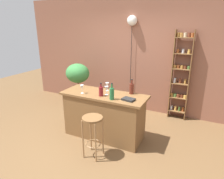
{
  "coord_description": "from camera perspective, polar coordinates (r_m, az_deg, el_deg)",
  "views": [
    {
      "loc": [
        1.69,
        -2.78,
        2.13
      ],
      "look_at": [
        0.05,
        0.55,
        0.91
      ],
      "focal_mm": 31.77,
      "sensor_mm": 36.0,
      "label": 1
    }
  ],
  "objects": [
    {
      "name": "wine_glass_center",
      "position": [
        3.87,
        -1.4,
        1.31
      ],
      "size": [
        0.07,
        0.07,
        0.16
      ],
      "color": "silver",
      "rests_on": "kitchen_counter"
    },
    {
      "name": "plant_stool",
      "position": [
        5.34,
        -9.43,
        -3.45
      ],
      "size": [
        0.29,
        0.29,
        0.37
      ],
      "primitive_type": "cylinder",
      "color": "#2D2823",
      "rests_on": "ground"
    },
    {
      "name": "bottle_spirits_clear",
      "position": [
        3.6,
        -3.19,
        -0.47
      ],
      "size": [
        0.08,
        0.08,
        0.24
      ],
      "color": "maroon",
      "rests_on": "kitchen_counter"
    },
    {
      "name": "kitchen_counter",
      "position": [
        3.9,
        -2.3,
        -7.41
      ],
      "size": [
        1.64,
        0.62,
        0.89
      ],
      "color": "brown",
      "rests_on": "ground"
    },
    {
      "name": "cookbook",
      "position": [
        3.42,
        4.77,
        -2.84
      ],
      "size": [
        0.23,
        0.18,
        0.03
      ],
      "primitive_type": "cube",
      "rotation": [
        0.0,
        0.0,
        -0.17
      ],
      "color": "black",
      "rests_on": "kitchen_counter"
    },
    {
      "name": "wine_glass_left",
      "position": [
        3.77,
        -8.63,
        0.61
      ],
      "size": [
        0.07,
        0.07,
        0.16
      ],
      "color": "silver",
      "rests_on": "kitchen_counter"
    },
    {
      "name": "potted_plant",
      "position": [
        5.12,
        -9.86,
        4.26
      ],
      "size": [
        0.61,
        0.55,
        0.83
      ],
      "color": "#935B3D",
      "rests_on": "plant_stool"
    },
    {
      "name": "ground",
      "position": [
        3.89,
        -4.39,
        -15.1
      ],
      "size": [
        12.0,
        12.0,
        0.0
      ],
      "primitive_type": "plane",
      "color": "brown"
    },
    {
      "name": "spice_shelf",
      "position": [
        4.74,
        19.14,
        3.81
      ],
      "size": [
        0.4,
        0.17,
        2.04
      ],
      "color": "brown",
      "rests_on": "ground"
    },
    {
      "name": "pendant_globe_light",
      "position": [
        4.94,
        5.82,
        18.88
      ],
      "size": [
        0.24,
        0.24,
        2.34
      ],
      "color": "black",
      "rests_on": "ground"
    },
    {
      "name": "wine_glass_right",
      "position": [
        3.64,
        -1.61,
        0.21
      ],
      "size": [
        0.07,
        0.07,
        0.16
      ],
      "color": "silver",
      "rests_on": "kitchen_counter"
    },
    {
      "name": "bottle_olive_oil",
      "position": [
        3.42,
        -0.06,
        -1.11
      ],
      "size": [
        0.08,
        0.08,
        0.3
      ],
      "color": "#236638",
      "rests_on": "kitchen_counter"
    },
    {
      "name": "bar_stool",
      "position": [
        3.3,
        -5.57,
        -10.85
      ],
      "size": [
        0.34,
        0.34,
        0.72
      ],
      "color": "#997047",
      "rests_on": "ground"
    },
    {
      "name": "back_wall",
      "position": [
        5.08,
        6.57,
        9.78
      ],
      "size": [
        6.4,
        0.1,
        2.8
      ],
      "primitive_type": "cube",
      "color": "#8C5642",
      "rests_on": "ground"
    },
    {
      "name": "bottle_wine_red",
      "position": [
        3.72,
        5.66,
        0.33
      ],
      "size": [
        0.08,
        0.08,
        0.28
      ],
      "color": "#5B2319",
      "rests_on": "kitchen_counter"
    }
  ]
}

